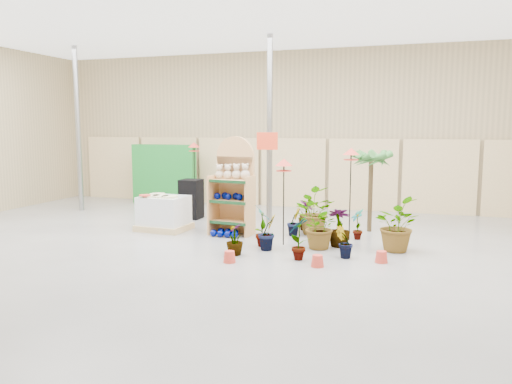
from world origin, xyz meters
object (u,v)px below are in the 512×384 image
(display_shelf, at_px, (234,189))
(pallet_stack, at_px, (164,213))
(bird_table_front, at_px, (284,165))
(potted_plant_2, at_px, (318,226))

(display_shelf, xyz_separation_m, pallet_stack, (-1.64, -0.16, -0.59))
(bird_table_front, bearing_deg, pallet_stack, 169.04)
(display_shelf, distance_m, bird_table_front, 1.62)
(display_shelf, xyz_separation_m, bird_table_front, (1.31, -0.73, 0.62))
(pallet_stack, bearing_deg, potted_plant_2, -7.07)
(bird_table_front, relative_size, potted_plant_2, 1.94)
(bird_table_front, xyz_separation_m, potted_plant_2, (0.71, -0.13, -1.15))
(bird_table_front, distance_m, potted_plant_2, 1.36)
(bird_table_front, height_order, potted_plant_2, bird_table_front)
(pallet_stack, distance_m, potted_plant_2, 3.73)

